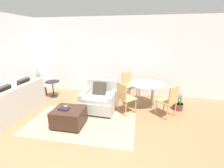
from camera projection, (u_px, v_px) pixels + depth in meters
The scene contains 16 objects.
ground_plane at pixel (75, 154), 2.81m from camera, with size 20.00×20.00×0.00m, color #936B47.
wall_back at pixel (110, 57), 5.46m from camera, with size 12.00×0.06×2.75m.
wall_left at pixel (0, 63), 4.28m from camera, with size 0.06×12.00×2.75m.
area_rug at pixel (82, 123), 3.80m from camera, with size 2.68×1.51×0.01m.
couch at pixel (15, 103), 4.22m from camera, with size 0.84×1.76×0.92m.
armchair at pixel (99, 99), 4.39m from camera, with size 0.97×0.91×0.85m.
ottoman at pixel (69, 117), 3.64m from camera, with size 0.72×0.61×0.44m.
book_stack at pixel (64, 109), 3.57m from camera, with size 0.25×0.18×0.03m.
tv_remote_primary at pixel (64, 107), 3.70m from camera, with size 0.13×0.15×0.01m.
potted_plant at pixel (41, 89), 5.55m from camera, with size 0.42×0.42×1.06m.
side_table at pixel (53, 86), 5.33m from camera, with size 0.49×0.49×0.58m.
dining_table at pixel (146, 86), 4.57m from camera, with size 1.05×1.05×0.73m.
dining_chair_near_left at pixel (125, 96), 4.15m from camera, with size 0.59×0.59×0.90m.
dining_chair_near_right at pixel (170, 99), 3.95m from camera, with size 0.59×0.59×0.90m.
dining_chair_far_left at pixel (128, 83), 5.27m from camera, with size 0.59×0.59×0.90m.
potted_plant_small at pixel (178, 104), 4.47m from camera, with size 0.29×0.29×0.68m.
Camera 1 is at (1.09, -2.10, 2.12)m, focal length 24.00 mm.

